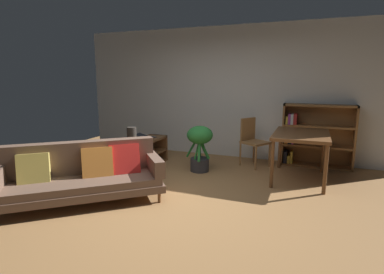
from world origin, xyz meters
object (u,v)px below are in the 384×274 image
Objects in this scene: fabric_couch at (83,174)px; desk_speaker at (132,136)px; potted_floor_plant at (200,143)px; dining_chair_near at (252,139)px; dining_table at (301,138)px; bookshelf at (313,136)px; open_laptop at (144,137)px; media_console at (142,155)px.

fabric_couch is 6.89× the size of desk_speaker.
potted_floor_plant is 1.08m from dining_chair_near.
dining_table is 0.96× the size of bookshelf.
bookshelf reaches higher than open_laptop.
potted_floor_plant is at bearing -174.34° from dining_table.
fabric_couch reaches higher than open_laptop.
fabric_couch is 4.15m from bookshelf.
desk_speaker is at bearing 92.24° from fabric_couch.
media_console is 4.46× the size of desk_speaker.
dining_chair_near is (-0.89, 0.56, -0.19)m from dining_table.
fabric_couch is 1.87m from open_laptop.
bookshelf is at bearing 20.50° from dining_chair_near.
open_laptop is 3.22m from bookshelf.
media_console is at bearing -69.56° from open_laptop.
fabric_couch is at bearing -88.19° from media_console.
open_laptop is at bearing 98.92° from desk_speaker.
open_laptop is (-0.14, 1.86, 0.16)m from fabric_couch.
media_console is 3.24m from bookshelf.
desk_speaker is 0.33× the size of dining_chair_near.
fabric_couch is 1.54× the size of media_console.
fabric_couch is at bearing -118.26° from potted_floor_plant.
open_laptop is at bearing -159.55° from bookshelf.
media_console is at bearing -167.61° from potted_floor_plant.
desk_speaker reaches higher than fabric_couch.
potted_floor_plant is at bearing -0.11° from open_laptop.
open_laptop is 0.52× the size of potted_floor_plant.
desk_speaker reaches higher than dining_table.
dining_chair_near is 0.71× the size of bookshelf.
dining_table is at bearing 8.28° from media_console.
open_laptop is 1.43× the size of desk_speaker.
media_console is 0.38m from open_laptop.
bookshelf is (2.93, 1.36, 0.32)m from media_console.
dining_chair_near is at bearing 27.29° from media_console.
fabric_couch is 1.63× the size of bookshelf.
fabric_couch is at bearing -133.90° from bookshelf.
potted_floor_plant is 2.19m from bookshelf.
fabric_couch reaches higher than media_console.
media_console is 1.62× the size of potted_floor_plant.
fabric_couch is 3.15m from dining_chair_near.
bookshelf is at bearing 30.99° from potted_floor_plant.
dining_table is (2.74, 0.72, 0.02)m from desk_speaker.
fabric_couch is 2.28× the size of dining_chair_near.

